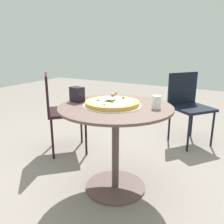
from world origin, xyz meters
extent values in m
plane|color=gray|center=(0.00, 0.00, 0.00)|extent=(10.00, 10.00, 0.00)
cylinder|color=brown|center=(0.00, 0.00, 0.69)|extent=(0.86, 0.86, 0.02)
cylinder|color=brown|center=(0.00, 0.00, 0.35)|extent=(0.06, 0.06, 0.66)
cylinder|color=brown|center=(0.00, 0.00, 0.01)|extent=(0.49, 0.49, 0.02)
cylinder|color=silver|center=(0.00, 0.03, 0.70)|extent=(0.44, 0.44, 0.00)
cylinder|color=gold|center=(0.00, 0.03, 0.72)|extent=(0.41, 0.41, 0.03)
cylinder|color=beige|center=(0.00, 0.03, 0.73)|extent=(0.35, 0.35, 0.00)
sphere|color=#356C32|center=(0.11, -0.01, 0.74)|extent=(0.02, 0.02, 0.02)
sphere|color=#266228|center=(-0.06, 0.00, 0.74)|extent=(0.01, 0.01, 0.01)
sphere|color=#E6F1C0|center=(-0.06, 0.14, 0.74)|extent=(0.02, 0.02, 0.02)
sphere|color=#EAF2C9|center=(0.03, 0.06, 0.74)|extent=(0.01, 0.01, 0.01)
sphere|color=#396B28|center=(-0.14, 0.01, 0.74)|extent=(0.01, 0.01, 0.01)
sphere|color=#28671E|center=(-0.04, 0.03, 0.74)|extent=(0.02, 0.02, 0.02)
sphere|color=#2D6F26|center=(0.04, 0.04, 0.74)|extent=(0.02, 0.02, 0.02)
sphere|color=beige|center=(-0.03, 0.05, 0.74)|extent=(0.02, 0.02, 0.02)
sphere|color=#27622B|center=(-0.05, 0.12, 0.74)|extent=(0.02, 0.02, 0.02)
cube|color=silver|center=(0.00, 0.05, 0.75)|extent=(0.12, 0.10, 0.00)
cube|color=brown|center=(0.10, 0.07, 0.76)|extent=(0.11, 0.04, 0.02)
cylinder|color=white|center=(0.08, -0.29, 0.75)|extent=(0.06, 0.06, 0.09)
cube|color=black|center=(-0.03, 0.34, 0.76)|extent=(0.10, 0.12, 0.12)
cube|color=black|center=(1.24, -0.33, 0.43)|extent=(0.57, 0.57, 0.03)
cube|color=black|center=(1.36, -0.18, 0.64)|extent=(0.34, 0.27, 0.38)
cylinder|color=black|center=(1.27, -0.57, 0.21)|extent=(0.02, 0.02, 0.42)
cylinder|color=black|center=(1.00, -0.36, 0.21)|extent=(0.02, 0.02, 0.42)
cylinder|color=black|center=(1.48, -0.30, 0.21)|extent=(0.02, 0.02, 0.42)
cylinder|color=black|center=(1.21, -0.09, 0.21)|extent=(0.02, 0.02, 0.42)
cube|color=black|center=(0.38, 0.81, 0.45)|extent=(0.57, 0.57, 0.03)
cube|color=black|center=(0.25, 0.94, 0.66)|extent=(0.30, 0.30, 0.39)
cylinder|color=black|center=(0.63, 0.80, 0.22)|extent=(0.02, 0.02, 0.43)
cylinder|color=black|center=(0.38, 0.56, 0.22)|extent=(0.02, 0.02, 0.43)
cylinder|color=black|center=(0.39, 1.05, 0.22)|extent=(0.02, 0.02, 0.43)
cylinder|color=black|center=(0.14, 0.81, 0.22)|extent=(0.02, 0.02, 0.43)
camera|label=1|loc=(-1.51, -0.82, 1.14)|focal=38.06mm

